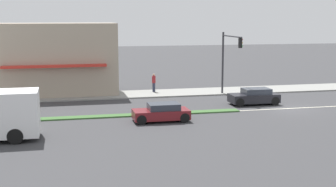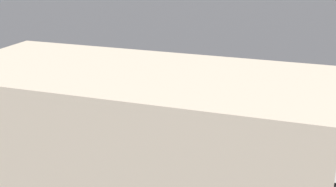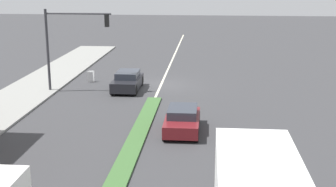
% 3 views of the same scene
% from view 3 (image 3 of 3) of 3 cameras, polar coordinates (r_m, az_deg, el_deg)
% --- Properties ---
extents(lane_marking_center, '(0.16, 60.00, 0.01)m').
position_cam_3_polar(lane_marking_center, '(34.71, -0.87, 1.05)').
color(lane_marking_center, beige).
rests_on(lane_marking_center, ground).
extents(traffic_signal_main, '(4.59, 0.34, 5.60)m').
position_cam_3_polar(traffic_signal_main, '(32.72, -12.19, 6.85)').
color(traffic_signal_main, '#333338').
rests_on(traffic_signal_main, sidewalk_right).
extents(warning_aframe_sign, '(0.45, 0.53, 0.84)m').
position_cam_3_polar(warning_aframe_sign, '(36.09, -9.40, 2.05)').
color(warning_aframe_sign, silver).
rests_on(warning_aframe_sign, ground).
extents(sedan_dark, '(1.78, 3.96, 1.32)m').
position_cam_3_polar(sedan_dark, '(33.21, -4.96, 1.53)').
color(sedan_dark, black).
rests_on(sedan_dark, ground).
extents(sedan_maroon, '(1.77, 3.82, 1.24)m').
position_cam_3_polar(sedan_maroon, '(24.38, 1.76, -3.25)').
color(sedan_maroon, maroon).
rests_on(sedan_maroon, ground).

